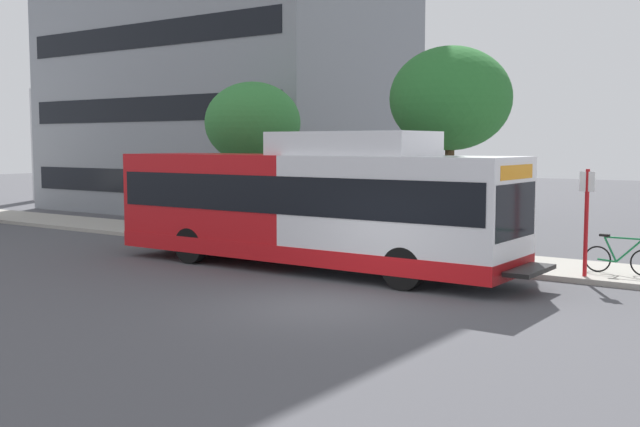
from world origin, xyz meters
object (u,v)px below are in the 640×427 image
bicycle_parked (621,257)px  street_tree_mid_block (253,123)px  street_tree_near_stop (451,99)px  bus_stop_sign_pole (586,214)px  transit_bus (309,206)px

bicycle_parked → street_tree_mid_block: street_tree_mid_block is taller
street_tree_near_stop → street_tree_mid_block: 7.76m
street_tree_near_stop → bus_stop_sign_pole: bearing=-115.0°
bicycle_parked → street_tree_near_stop: street_tree_near_stop is taller
transit_bus → street_tree_near_stop: (4.49, -1.92, 2.96)m
street_tree_near_stop → street_tree_mid_block: bearing=89.4°
transit_bus → street_tree_mid_block: bearing=51.8°
transit_bus → bus_stop_sign_pole: bearing=-70.7°
bus_stop_sign_pole → bicycle_parked: 1.49m
transit_bus → bus_stop_sign_pole: (2.32, -6.60, -0.05)m
street_tree_mid_block → street_tree_near_stop: bearing=-90.6°
street_tree_near_stop → street_tree_mid_block: street_tree_near_stop is taller
bus_stop_sign_pole → street_tree_near_stop: street_tree_near_stop is taller
bus_stop_sign_pole → bicycle_parked: (0.81, -0.63, -1.09)m
bicycle_parked → transit_bus: bearing=113.4°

